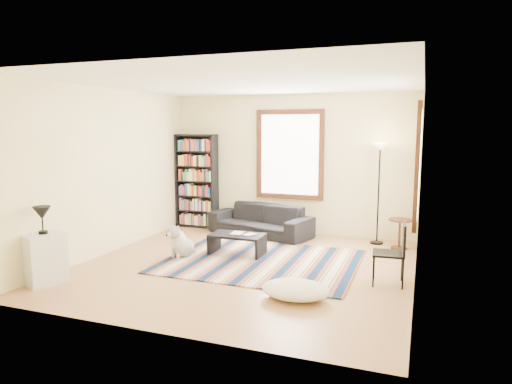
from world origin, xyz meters
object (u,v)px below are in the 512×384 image
(white_cabinet, at_px, (45,259))
(floor_cushion, at_px, (295,290))
(coffee_table, at_px, (237,245))
(sofa, at_px, (260,220))
(bookshelf, at_px, (197,181))
(dog, at_px, (183,241))
(side_table, at_px, (399,234))
(folding_chair, at_px, (389,254))
(floor_lamp, at_px, (378,194))

(white_cabinet, bearing_deg, floor_cushion, 33.29)
(coffee_table, bearing_deg, sofa, 94.64)
(bookshelf, bearing_deg, dog, -68.24)
(bookshelf, xyz_separation_m, white_cabinet, (-0.27, -4.00, -0.65))
(coffee_table, height_order, white_cabinet, white_cabinet)
(side_table, height_order, folding_chair, folding_chair)
(bookshelf, xyz_separation_m, side_table, (4.23, -0.42, -0.73))
(sofa, relative_size, folding_chair, 2.42)
(white_cabinet, bearing_deg, coffee_table, 71.20)
(sofa, relative_size, floor_lamp, 1.12)
(floor_lamp, height_order, folding_chair, floor_lamp)
(sofa, xyz_separation_m, dog, (-0.68, -1.93, -0.03))
(bookshelf, xyz_separation_m, folding_chair, (4.18, -2.41, -0.57))
(floor_cushion, xyz_separation_m, dog, (-2.25, 1.16, 0.16))
(white_cabinet, distance_m, dog, 2.14)
(bookshelf, height_order, folding_chair, bookshelf)
(floor_lamp, distance_m, side_table, 0.82)
(coffee_table, height_order, floor_lamp, floor_lamp)
(bookshelf, relative_size, dog, 3.65)
(coffee_table, xyz_separation_m, dog, (-0.80, -0.42, 0.09))
(coffee_table, distance_m, floor_cushion, 2.14)
(side_table, relative_size, white_cabinet, 0.77)
(floor_cushion, relative_size, folding_chair, 1.01)
(bookshelf, bearing_deg, folding_chair, -29.93)
(sofa, xyz_separation_m, folding_chair, (2.63, -2.14, 0.13))
(bookshelf, height_order, coffee_table, bookshelf)
(sofa, bearing_deg, bookshelf, -174.37)
(coffee_table, distance_m, dog, 0.91)
(sofa, height_order, floor_lamp, floor_lamp)
(bookshelf, distance_m, coffee_table, 2.58)
(coffee_table, bearing_deg, floor_lamp, 36.96)
(bookshelf, bearing_deg, coffee_table, -46.72)
(side_table, distance_m, dog, 3.79)
(floor_cushion, distance_m, side_table, 3.14)
(floor_cushion, height_order, white_cabinet, white_cabinet)
(bookshelf, height_order, floor_lamp, bookshelf)
(bookshelf, xyz_separation_m, floor_cushion, (3.13, -3.35, -0.89))
(floor_lamp, bearing_deg, white_cabinet, -136.85)
(side_table, height_order, dog, dog)
(sofa, bearing_deg, side_table, 12.20)
(floor_lamp, relative_size, white_cabinet, 2.66)
(coffee_table, xyz_separation_m, side_table, (2.55, 1.36, 0.09))
(floor_cushion, relative_size, dog, 1.59)
(white_cabinet, bearing_deg, sofa, 86.39)
(dog, bearing_deg, folding_chair, 17.32)
(floor_lamp, height_order, dog, floor_lamp)
(coffee_table, relative_size, side_table, 1.67)
(bookshelf, xyz_separation_m, dog, (0.88, -2.20, -0.73))
(sofa, relative_size, white_cabinet, 2.97)
(floor_lamp, bearing_deg, coffee_table, -143.04)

